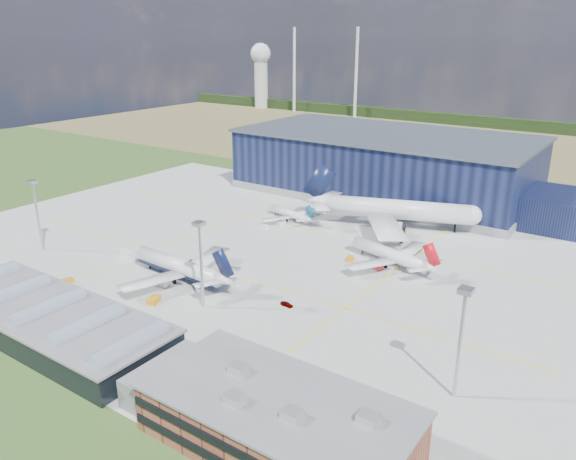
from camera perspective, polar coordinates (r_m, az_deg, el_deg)
The scene contains 24 objects.
ground at distance 172.04m, azimuth -4.19°, elevation -3.19°, with size 600.00×600.00×0.00m, color #30541F.
apron at distance 179.30m, azimuth -2.19°, elevation -2.18°, with size 220.00×160.00×0.08m.
farmland at distance 363.34m, azimuth 18.33°, elevation 8.01°, with size 600.00×220.00×0.01m, color olive.
treeline at distance 439.02m, azimuth 21.56°, elevation 10.01°, with size 600.00×8.00×8.00m, color black.
horizon_dressing at distance 510.23m, azimuth -0.16°, elevation 15.89°, with size 440.20×18.00×70.00m.
hangar at distance 244.75m, azimuth 10.40°, elevation 6.28°, with size 145.00×62.00×26.10m.
ops_building at distance 98.97m, azimuth -1.04°, elevation -18.83°, with size 46.00×23.00×10.90m.
glass_concourse at distance 139.05m, azimuth -22.30°, elevation -8.80°, with size 78.00×23.00×8.60m.
light_mast_west at distance 192.41m, azimuth -24.25°, elevation 2.44°, with size 2.60×2.60×23.00m.
light_mast_center at distance 139.33m, azimuth -8.88°, elevation -2.11°, with size 2.60×2.60×23.00m.
light_mast_east at distance 108.81m, azimuth 17.25°, elevation -9.26°, with size 2.60×2.60×23.00m.
airliner_navy at distance 159.84m, azimuth -11.16°, elevation -2.80°, with size 40.23×39.36×13.12m, color white, non-canonical shape.
airliner_red at distance 169.48m, azimuth 10.25°, elevation -1.78°, with size 34.42×33.68×11.23m, color white, non-canonical shape.
airliner_widebody at distance 201.25m, azimuth 11.09°, elevation 3.06°, with size 64.53×63.13×21.04m, color white, non-canonical shape.
airliner_regional at distance 207.51m, azimuth 0.12°, elevation 2.08°, with size 25.19×24.65×8.22m, color white, non-canonical shape.
gse_tug_a at distance 149.84m, azimuth -13.49°, elevation -6.96°, with size 2.31×3.78×1.58m, color orange.
gse_tug_b at distance 168.25m, azimuth -21.51°, elevation -4.87°, with size 2.11×3.16×1.37m, color orange.
gse_van_a at distance 180.57m, azimuth -16.04°, elevation -2.40°, with size 2.41×5.52×2.41m, color silver.
gse_cart_a at distance 202.91m, azimuth -0.71°, elevation 0.64°, with size 1.99×2.99×1.30m, color silver.
gse_tug_c at distance 172.75m, azimuth 6.34°, elevation -2.92°, with size 1.95×3.11×1.36m, color orange.
gse_cart_b at distance 199.55m, azimuth -2.29°, elevation 0.29°, with size 1.87×2.80×1.21m, color silver.
gse_van_c at distance 117.56m, azimuth -1.38°, elevation -14.00°, with size 2.63×5.47×2.63m, color silver.
car_a at distance 144.26m, azimuth -0.13°, elevation -7.54°, with size 1.43×3.54×1.21m, color #99999E.
car_b at distance 117.79m, azimuth -4.60°, elevation -14.39°, with size 1.31×3.74×1.23m, color #99999E.
Camera 1 is at (100.76, -122.76, 66.14)m, focal length 35.00 mm.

